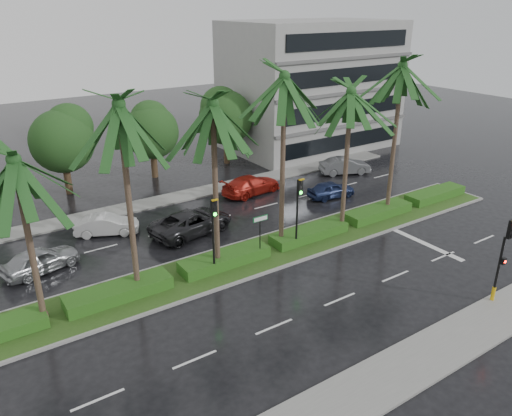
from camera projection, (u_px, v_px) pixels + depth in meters
ground at (279, 259)px, 28.36m from camera, size 120.00×120.00×0.00m
near_sidewalk at (427, 356)px, 20.52m from camera, size 40.00×2.40×0.12m
far_sidewalk at (185, 196)px, 37.53m from camera, size 40.00×2.00×0.12m
median at (269, 251)px, 29.09m from camera, size 36.00×4.00×0.15m
hedge at (269, 246)px, 28.95m from camera, size 35.20×1.40×0.60m
lane_markings at (325, 248)px, 29.60m from camera, size 34.00×13.06×0.01m
palm_row at (251, 109)px, 25.24m from camera, size 26.30×4.20×10.63m
signal_near at (503, 257)px, 23.31m from camera, size 0.34×0.45×4.36m
signal_median_left at (214, 226)px, 25.37m from camera, size 0.34×0.42×4.36m
signal_median_right at (298, 203)px, 28.22m from camera, size 0.34×0.42×4.36m
street_sign at (260, 226)px, 27.40m from camera, size 0.95×0.09×2.60m
bg_trees at (159, 123)px, 40.51m from camera, size 32.92×5.08×7.34m
building at (311, 86)px, 48.65m from camera, size 16.00×10.00×12.00m
car_silver at (40, 260)px, 26.85m from camera, size 2.65×4.38×1.40m
car_white at (107, 225)px, 31.21m from camera, size 2.83×4.08×1.28m
car_darkgrey at (192, 222)px, 31.31m from camera, size 3.48×5.81×1.51m
car_red at (251, 185)px, 37.83m from camera, size 2.60×5.08×1.41m
car_blue at (331, 189)px, 37.14m from camera, size 1.91×3.80×1.24m
car_grey at (345, 166)px, 42.24m from camera, size 2.99×4.49×1.40m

